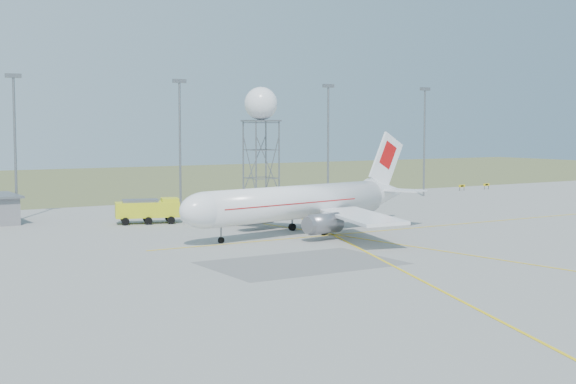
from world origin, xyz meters
TOP-DOWN VIEW (x-y plane):
  - ground at (0.00, 0.00)m, footprint 400.00×400.00m
  - grass_strip at (0.00, 140.00)m, footprint 400.00×120.00m
  - mast_a at (-35.00, 66.00)m, footprint 2.20×0.50m
  - mast_b at (-10.00, 66.00)m, footprint 2.20×0.50m
  - mast_c at (18.00, 66.00)m, footprint 2.20×0.50m
  - mast_d at (40.00, 66.00)m, footprint 2.20×0.50m
  - taxi_sign_near at (55.60, 72.00)m, footprint 1.60×0.17m
  - taxi_sign_far at (62.60, 72.00)m, footprint 1.60×0.17m
  - airliner_main at (-8.89, 32.93)m, footprint 36.54×35.08m
  - radar_tower at (4.34, 65.62)m, footprint 5.43×5.43m
  - fire_truck at (-20.53, 52.72)m, footprint 9.00×5.34m

SIDE VIEW (x-z plane):
  - ground at x=0.00m, z-range 0.00..0.00m
  - grass_strip at x=0.00m, z-range 0.00..0.03m
  - taxi_sign_near at x=55.60m, z-range 0.29..1.49m
  - taxi_sign_far at x=62.60m, z-range 0.29..1.49m
  - fire_truck at x=-20.53m, z-range -0.07..3.35m
  - airliner_main at x=-8.89m, z-range -2.41..10.06m
  - radar_tower at x=4.34m, z-range 1.20..20.85m
  - mast_a at x=-35.00m, z-range 1.82..22.32m
  - mast_b at x=-10.00m, z-range 1.82..22.32m
  - mast_c at x=18.00m, z-range 1.82..22.32m
  - mast_d at x=40.00m, z-range 1.82..22.32m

